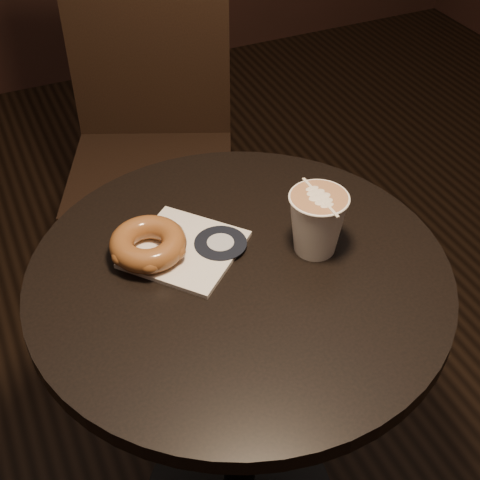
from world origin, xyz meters
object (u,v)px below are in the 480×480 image
(latte_cup, at_px, (317,223))
(chair, at_px, (151,116))
(doughnut, at_px, (148,244))
(cafe_table, at_px, (239,348))
(pastry_bag, at_px, (185,249))

(latte_cup, bearing_deg, chair, 92.93)
(doughnut, xyz_separation_m, latte_cup, (0.26, -0.10, 0.03))
(cafe_table, xyz_separation_m, doughnut, (-0.12, 0.09, 0.23))
(chair, bearing_deg, pastry_bag, -79.70)
(doughnut, bearing_deg, pastry_bag, -11.30)
(pastry_bag, bearing_deg, doughnut, 127.73)
(cafe_table, relative_size, latte_cup, 6.82)
(latte_cup, bearing_deg, doughnut, 159.87)
(pastry_bag, distance_m, doughnut, 0.06)
(pastry_bag, height_order, doughnut, doughnut)
(pastry_bag, xyz_separation_m, doughnut, (-0.06, 0.01, 0.02))
(chair, relative_size, doughnut, 8.30)
(cafe_table, xyz_separation_m, latte_cup, (0.14, -0.00, 0.25))
(chair, relative_size, pastry_bag, 6.20)
(doughnut, bearing_deg, chair, 72.29)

